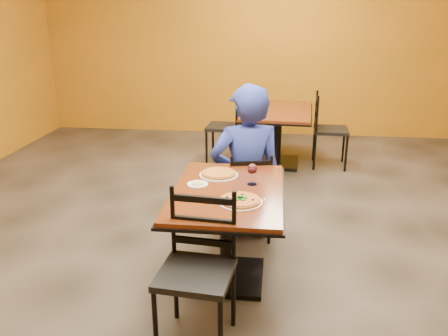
# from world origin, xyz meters

# --- Properties ---
(floor) EXTENTS (7.00, 8.00, 0.01)m
(floor) POSITION_xyz_m (0.00, 0.00, 0.00)
(floor) COLOR black
(floor) RESTS_ON ground
(wall_back) EXTENTS (7.00, 0.01, 3.00)m
(wall_back) POSITION_xyz_m (0.00, 4.00, 1.50)
(wall_back) COLOR #C27115
(wall_back) RESTS_ON ground
(table_main) EXTENTS (0.83, 1.23, 0.75)m
(table_main) POSITION_xyz_m (0.00, -0.50, 0.56)
(table_main) COLOR #693110
(table_main) RESTS_ON floor
(table_second) EXTENTS (0.99, 1.40, 0.75)m
(table_second) POSITION_xyz_m (0.35, 2.38, 0.56)
(table_second) COLOR #693110
(table_second) RESTS_ON floor
(chair_main_near) EXTENTS (0.48, 0.48, 0.97)m
(chair_main_near) POSITION_xyz_m (-0.12, -1.23, 0.48)
(chair_main_near) COLOR black
(chair_main_near) RESTS_ON floor
(chair_main_far) EXTENTS (0.45, 0.45, 0.83)m
(chair_main_far) POSITION_xyz_m (0.11, 0.24, 0.42)
(chair_main_far) COLOR black
(chair_main_far) RESTS_ON floor
(chair_second_left) EXTENTS (0.48, 0.48, 0.98)m
(chair_second_left) POSITION_xyz_m (-0.36, 2.38, 0.49)
(chair_second_left) COLOR black
(chair_second_left) RESTS_ON floor
(chair_second_right) EXTENTS (0.46, 0.46, 0.98)m
(chair_second_right) POSITION_xyz_m (1.06, 2.38, 0.49)
(chair_second_right) COLOR black
(chair_second_right) RESTS_ON floor
(diner) EXTENTS (0.77, 0.61, 1.41)m
(diner) POSITION_xyz_m (0.08, 0.34, 0.70)
(diner) COLOR navy
(diner) RESTS_ON floor
(plate_main) EXTENTS (0.31, 0.31, 0.01)m
(plate_main) POSITION_xyz_m (0.11, -0.72, 0.76)
(plate_main) COLOR white
(plate_main) RESTS_ON table_main
(pizza_main) EXTENTS (0.28, 0.28, 0.02)m
(pizza_main) POSITION_xyz_m (0.11, -0.72, 0.77)
(pizza_main) COLOR maroon
(pizza_main) RESTS_ON plate_main
(plate_far) EXTENTS (0.31, 0.31, 0.01)m
(plate_far) POSITION_xyz_m (-0.10, -0.20, 0.76)
(plate_far) COLOR white
(plate_far) RESTS_ON table_main
(pizza_far) EXTENTS (0.28, 0.28, 0.02)m
(pizza_far) POSITION_xyz_m (-0.10, -0.20, 0.77)
(pizza_far) COLOR gold
(pizza_far) RESTS_ON plate_far
(side_plate) EXTENTS (0.16, 0.16, 0.01)m
(side_plate) POSITION_xyz_m (-0.24, -0.42, 0.76)
(side_plate) COLOR white
(side_plate) RESTS_ON table_main
(dip) EXTENTS (0.09, 0.09, 0.01)m
(dip) POSITION_xyz_m (-0.24, -0.42, 0.76)
(dip) COLOR tan
(dip) RESTS_ON side_plate
(wine_glass) EXTENTS (0.08, 0.08, 0.18)m
(wine_glass) POSITION_xyz_m (0.17, -0.36, 0.84)
(wine_glass) COLOR white
(wine_glass) RESTS_ON table_main
(fork) EXTENTS (0.07, 0.19, 0.00)m
(fork) POSITION_xyz_m (-0.15, -0.68, 0.75)
(fork) COLOR silver
(fork) RESTS_ON table_main
(knife) EXTENTS (0.09, 0.20, 0.00)m
(knife) POSITION_xyz_m (0.24, -0.73, 0.75)
(knife) COLOR silver
(knife) RESTS_ON table_main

